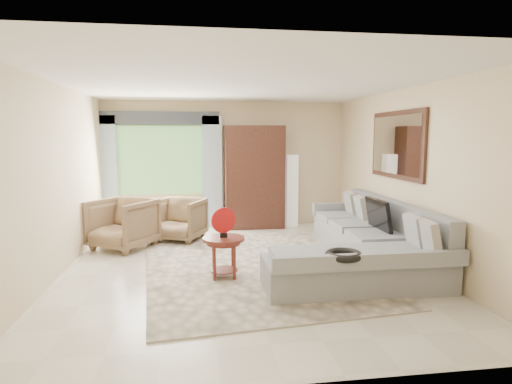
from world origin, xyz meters
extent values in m
plane|color=silver|center=(0.00, 0.00, 0.00)|extent=(6.00, 6.00, 0.00)
cube|color=beige|center=(0.16, -0.04, 0.01)|extent=(3.40, 4.29, 0.02)
cube|color=gray|center=(2.00, 0.50, 0.20)|extent=(0.90, 2.40, 0.40)
cube|color=gray|center=(1.30, -1.10, 0.20)|extent=(2.30, 0.80, 0.40)
cube|color=gray|center=(2.35, 0.10, 0.65)|extent=(0.20, 3.20, 0.50)
cube|color=gray|center=(2.00, 1.78, 0.51)|extent=(0.90, 0.16, 0.22)
cube|color=gray|center=(1.30, -1.55, 0.49)|extent=(2.30, 0.10, 0.18)
cube|color=black|center=(2.05, 0.00, 0.72)|extent=(0.14, 0.74, 0.48)
torus|color=black|center=(1.00, -1.45, 0.55)|extent=(0.43, 0.43, 0.09)
cylinder|color=#501D15|center=(-0.30, -0.44, 0.54)|extent=(0.56, 0.56, 0.04)
cylinder|color=#501D15|center=(-0.30, -0.44, 0.25)|extent=(0.37, 0.37, 0.50)
cylinder|color=#B21211|center=(-0.30, -0.44, 0.79)|extent=(0.33, 0.14, 0.34)
imported|color=brown|center=(-1.88, 1.33, 0.42)|extent=(1.27, 1.28, 0.85)
imported|color=brown|center=(-0.96, 1.79, 0.38)|extent=(1.08, 1.10, 0.76)
imported|color=#999999|center=(-2.39, 2.64, 0.29)|extent=(0.59, 0.53, 0.58)
cube|color=#331611|center=(0.55, 2.72, 1.05)|extent=(1.20, 0.55, 2.10)
cube|color=silver|center=(1.35, 2.78, 0.75)|extent=(0.24, 0.24, 1.50)
cube|color=#669E59|center=(-1.35, 2.97, 1.40)|extent=(1.80, 0.04, 1.40)
cube|color=#9EB7CC|center=(-2.40, 2.88, 1.15)|extent=(0.40, 0.08, 2.30)
cube|color=#9EB7CC|center=(-0.30, 2.88, 1.15)|extent=(0.40, 0.08, 2.30)
cube|color=#1E232D|center=(-1.35, 2.90, 2.25)|extent=(2.40, 0.12, 0.26)
cube|color=black|center=(2.47, 0.35, 1.75)|extent=(0.04, 1.70, 1.05)
cube|color=white|center=(2.45, 0.35, 1.75)|extent=(0.02, 1.54, 0.90)
camera|label=1|loc=(-0.65, -5.97, 1.88)|focal=30.00mm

